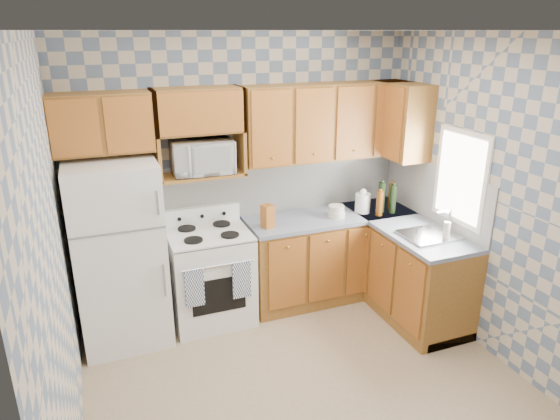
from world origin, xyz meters
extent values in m
plane|color=#8C785A|center=(0.00, 0.00, 0.00)|extent=(3.40, 3.40, 0.00)
cube|color=slate|center=(0.00, 1.60, 1.35)|extent=(3.40, 0.02, 2.70)
cube|color=slate|center=(1.70, 0.00, 1.35)|extent=(0.02, 3.20, 2.70)
cube|color=silver|center=(0.40, 1.59, 1.20)|extent=(2.60, 0.02, 0.56)
cube|color=silver|center=(1.69, 0.80, 1.20)|extent=(0.02, 1.60, 0.56)
cube|color=white|center=(-1.27, 1.25, 0.84)|extent=(0.75, 0.70, 1.68)
cube|color=white|center=(-0.47, 1.28, 0.45)|extent=(0.76, 0.65, 0.90)
cube|color=silver|center=(-0.47, 1.28, 0.91)|extent=(0.76, 0.65, 0.02)
cube|color=white|center=(-0.47, 1.55, 1.00)|extent=(0.76, 0.08, 0.17)
cube|color=navy|center=(-0.69, 0.93, 0.55)|extent=(0.17, 0.02, 0.36)
cube|color=navy|center=(-0.26, 0.93, 0.55)|extent=(0.17, 0.02, 0.36)
cube|color=brown|center=(0.82, 1.30, 0.44)|extent=(1.75, 0.60, 0.88)
cube|color=brown|center=(1.40, 0.80, 0.44)|extent=(0.60, 1.60, 0.88)
cube|color=slate|center=(0.82, 1.30, 0.90)|extent=(1.77, 0.63, 0.04)
cube|color=slate|center=(1.40, 0.80, 0.90)|extent=(0.63, 1.60, 0.04)
cube|color=brown|center=(0.82, 1.44, 1.85)|extent=(1.75, 0.33, 0.74)
cube|color=brown|center=(-1.29, 1.44, 1.97)|extent=(0.82, 0.33, 0.50)
cube|color=brown|center=(1.53, 1.25, 1.85)|extent=(0.33, 0.70, 0.74)
cube|color=brown|center=(-0.47, 1.44, 1.44)|extent=(0.80, 0.33, 0.03)
imported|color=white|center=(-0.45, 1.45, 1.60)|extent=(0.56, 0.38, 0.31)
cube|color=#B7B7BC|center=(1.40, 0.45, 0.93)|extent=(0.48, 0.40, 0.03)
cube|color=white|center=(1.69, 0.45, 1.45)|extent=(0.02, 0.66, 0.86)
cylinder|color=black|center=(1.34, 1.17, 1.08)|extent=(0.07, 0.07, 0.32)
cylinder|color=black|center=(1.44, 1.11, 1.07)|extent=(0.07, 0.07, 0.30)
cylinder|color=#63320B|center=(1.49, 1.21, 1.06)|extent=(0.07, 0.07, 0.28)
cylinder|color=#63320B|center=(1.27, 1.09, 1.05)|extent=(0.07, 0.07, 0.25)
cube|color=brown|center=(0.10, 1.19, 1.03)|extent=(0.13, 0.13, 0.23)
cylinder|color=white|center=(1.16, 1.24, 1.02)|extent=(0.16, 0.16, 0.20)
cylinder|color=beige|center=(1.49, 0.33, 1.01)|extent=(0.06, 0.06, 0.17)
camera|label=1|loc=(-1.41, -3.00, 2.70)|focal=32.00mm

